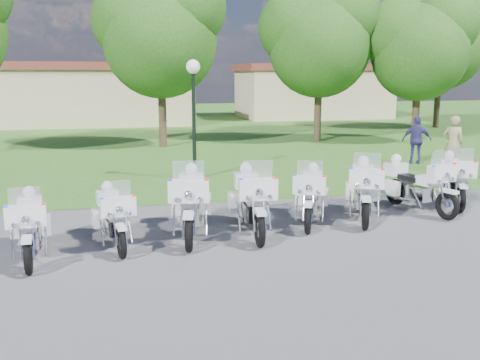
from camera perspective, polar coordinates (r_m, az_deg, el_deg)
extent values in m
plane|color=#525257|center=(11.67, 5.73, -5.52)|extent=(100.00, 100.00, 0.00)
cube|color=#2F611E|center=(37.94, -6.81, 6.10)|extent=(100.00, 48.00, 0.01)
torus|color=black|center=(9.81, -21.67, -7.67)|extent=(0.19, 0.63, 0.62)
torus|color=black|center=(11.32, -21.30, -5.16)|extent=(0.19, 0.63, 0.62)
cube|color=white|center=(9.70, -21.81, -5.89)|extent=(0.21, 0.43, 0.07)
cube|color=white|center=(9.83, -21.89, -3.58)|extent=(0.69, 0.30, 0.37)
cube|color=silver|center=(9.81, -22.01, -1.66)|extent=(0.53, 0.17, 0.35)
sphere|color=red|center=(9.72, -20.23, -2.55)|extent=(0.08, 0.08, 0.08)
sphere|color=#1426E5|center=(9.76, -23.72, -2.76)|extent=(0.08, 0.08, 0.08)
cube|color=silver|center=(10.55, -21.51, -5.72)|extent=(0.37, 0.55, 0.32)
cube|color=white|center=(10.25, -21.69, -4.33)|extent=(0.35, 0.51, 0.20)
cube|color=black|center=(10.74, -21.56, -3.73)|extent=(0.38, 0.61, 0.11)
cube|color=white|center=(11.13, -19.95, -4.49)|extent=(0.22, 0.50, 0.33)
cube|color=white|center=(11.17, -22.82, -4.66)|extent=(0.22, 0.50, 0.33)
cube|color=white|center=(11.22, -21.49, -2.43)|extent=(0.49, 0.42, 0.30)
sphere|color=white|center=(11.16, -21.58, -1.22)|extent=(0.24, 0.24, 0.24)
torus|color=black|center=(10.14, -12.53, -6.59)|extent=(0.22, 0.61, 0.60)
torus|color=black|center=(11.59, -13.81, -4.39)|extent=(0.22, 0.61, 0.60)
cube|color=white|center=(10.03, -12.59, -4.91)|extent=(0.23, 0.42, 0.06)
cube|color=white|center=(10.16, -12.88, -2.77)|extent=(0.67, 0.32, 0.36)
cube|color=silver|center=(10.14, -13.01, -0.98)|extent=(0.51, 0.19, 0.34)
sphere|color=red|center=(10.12, -11.27, -1.77)|extent=(0.08, 0.08, 0.08)
sphere|color=#1426E5|center=(10.03, -14.49, -2.03)|extent=(0.08, 0.08, 0.08)
cube|color=silver|center=(10.85, -13.25, -4.85)|extent=(0.39, 0.55, 0.31)
cube|color=white|center=(10.56, -13.15, -3.51)|extent=(0.36, 0.51, 0.20)
cube|color=black|center=(11.03, -13.54, -3.00)|extent=(0.40, 0.60, 0.11)
cube|color=white|center=(11.46, -12.41, -3.72)|extent=(0.24, 0.49, 0.32)
cube|color=white|center=(11.39, -15.09, -3.94)|extent=(0.24, 0.49, 0.32)
cube|color=white|center=(11.49, -13.95, -1.81)|extent=(0.49, 0.43, 0.29)
sphere|color=white|center=(11.44, -14.01, -0.67)|extent=(0.23, 0.23, 0.23)
torus|color=black|center=(10.29, -5.47, -5.74)|extent=(0.25, 0.74, 0.73)
torus|color=black|center=(12.07, -5.15, -3.18)|extent=(0.25, 0.74, 0.73)
cube|color=white|center=(10.16, -5.52, -3.72)|extent=(0.27, 0.50, 0.08)
cube|color=white|center=(10.33, -5.50, -1.17)|extent=(0.81, 0.38, 0.44)
cube|color=silver|center=(10.32, -5.53, 0.97)|extent=(0.62, 0.22, 0.41)
sphere|color=red|center=(10.22, -3.59, -0.10)|extent=(0.10, 0.10, 0.10)
sphere|color=#1426E5|center=(10.24, -7.48, -0.14)|extent=(0.10, 0.10, 0.10)
cube|color=silver|center=(11.16, -5.31, -3.68)|extent=(0.46, 0.66, 0.37)
cube|color=white|center=(10.81, -5.39, -2.09)|extent=(0.43, 0.61, 0.24)
cube|color=black|center=(11.39, -5.28, -1.51)|extent=(0.47, 0.72, 0.13)
cube|color=white|center=(11.86, -3.61, -2.49)|extent=(0.28, 0.59, 0.39)
cube|color=white|center=(11.88, -6.76, -2.52)|extent=(0.28, 0.59, 0.39)
cube|color=white|center=(11.96, -5.20, -0.16)|extent=(0.58, 0.51, 0.35)
sphere|color=white|center=(11.90, -5.22, 1.18)|extent=(0.28, 0.28, 0.28)
torus|color=black|center=(10.53, 2.12, -5.34)|extent=(0.19, 0.72, 0.71)
torus|color=black|center=(12.25, 0.65, -2.95)|extent=(0.19, 0.72, 0.71)
cube|color=white|center=(10.41, 2.16, -3.41)|extent=(0.22, 0.48, 0.07)
cube|color=white|center=(10.57, 1.92, -0.98)|extent=(0.78, 0.31, 0.43)
cube|color=silver|center=(10.56, 1.87, 1.07)|extent=(0.60, 0.17, 0.40)
sphere|color=red|center=(10.53, 3.81, 0.08)|extent=(0.10, 0.10, 0.10)
sphere|color=#1426E5|center=(10.42, 0.14, -0.02)|extent=(0.10, 0.10, 0.10)
cube|color=silver|center=(11.37, 1.32, -3.40)|extent=(0.40, 0.62, 0.36)
cube|color=white|center=(11.04, 1.54, -1.87)|extent=(0.38, 0.58, 0.23)
cube|color=black|center=(11.60, 1.07, -1.33)|extent=(0.41, 0.68, 0.13)
cube|color=white|center=(12.10, 2.26, -2.25)|extent=(0.23, 0.57, 0.38)
cube|color=white|center=(12.01, -0.74, -2.35)|extent=(0.23, 0.57, 0.38)
cube|color=white|center=(12.14, 0.64, -0.04)|extent=(0.54, 0.46, 0.34)
sphere|color=white|center=(12.09, 0.64, 1.25)|extent=(0.28, 0.28, 0.28)
torus|color=black|center=(11.47, 7.26, -4.18)|extent=(0.37, 0.65, 0.65)
torus|color=black|center=(13.07, 7.70, -2.28)|extent=(0.37, 0.65, 0.65)
cube|color=white|center=(11.37, 7.30, -2.55)|extent=(0.33, 0.46, 0.07)
cube|color=white|center=(11.53, 7.41, -0.53)|extent=(0.74, 0.49, 0.39)
cube|color=silver|center=(11.52, 7.47, 1.19)|extent=(0.55, 0.32, 0.37)
sphere|color=red|center=(11.42, 8.98, 0.26)|extent=(0.09, 0.09, 0.09)
sphere|color=#1426E5|center=(11.45, 5.86, 0.38)|extent=(0.09, 0.09, 0.09)
cube|color=silver|center=(12.26, 7.51, -2.62)|extent=(0.52, 0.63, 0.33)
cube|color=white|center=(11.96, 7.49, -1.30)|extent=(0.48, 0.59, 0.21)
cube|color=black|center=(12.47, 7.63, -0.87)|extent=(0.54, 0.68, 0.12)
cube|color=white|center=(12.88, 8.98, -1.76)|extent=(0.36, 0.53, 0.35)
cube|color=white|center=(12.91, 6.39, -1.66)|extent=(0.36, 0.53, 0.35)
cube|color=white|center=(12.98, 7.77, 0.22)|extent=(0.58, 0.54, 0.31)
sphere|color=white|center=(12.93, 7.80, 1.32)|extent=(0.25, 0.25, 0.25)
torus|color=black|center=(11.97, 13.23, -3.62)|extent=(0.39, 0.70, 0.70)
torus|color=black|center=(13.70, 12.86, -1.73)|extent=(0.39, 0.70, 0.70)
cube|color=white|center=(11.86, 13.32, -1.93)|extent=(0.35, 0.50, 0.07)
cube|color=white|center=(12.04, 13.34, 0.16)|extent=(0.80, 0.52, 0.42)
cube|color=silver|center=(12.03, 13.40, 1.94)|extent=(0.59, 0.34, 0.40)
sphere|color=red|center=(11.96, 15.00, 0.98)|extent=(0.09, 0.09, 0.09)
sphere|color=#1426E5|center=(11.92, 11.78, 1.10)|extent=(0.09, 0.09, 0.09)
cube|color=silver|center=(12.82, 13.05, -2.04)|extent=(0.55, 0.68, 0.36)
cube|color=white|center=(12.50, 13.18, -0.66)|extent=(0.52, 0.63, 0.23)
cube|color=black|center=(13.06, 13.06, -0.24)|extent=(0.58, 0.74, 0.13)
cube|color=white|center=(13.53, 14.26, -1.18)|extent=(0.38, 0.58, 0.38)
cube|color=white|center=(13.49, 11.59, -1.09)|extent=(0.38, 0.58, 0.38)
cube|color=white|center=(13.61, 12.97, 0.85)|extent=(0.63, 0.58, 0.34)
sphere|color=white|center=(13.56, 13.02, 1.99)|extent=(0.27, 0.27, 0.27)
torus|color=black|center=(13.37, 21.23, -2.59)|extent=(0.30, 0.69, 0.68)
torus|color=black|center=(14.55, 16.22, -1.19)|extent=(0.30, 0.69, 0.68)
cube|color=white|center=(13.28, 21.40, -1.11)|extent=(0.29, 0.48, 0.07)
cube|color=white|center=(13.38, 20.71, 0.66)|extent=(0.77, 0.42, 0.41)
cube|color=silver|center=(13.36, 20.63, 2.20)|extent=(0.58, 0.26, 0.38)
sphere|color=red|center=(13.55, 21.90, 1.53)|extent=(0.09, 0.09, 0.09)
sphere|color=#1426E5|center=(13.07, 20.00, 1.34)|extent=(0.09, 0.09, 0.09)
cube|color=silver|center=(13.93, 18.59, -1.36)|extent=(0.48, 0.64, 0.35)
cube|color=white|center=(13.70, 19.40, -0.10)|extent=(0.45, 0.59, 0.22)
cube|color=black|center=(14.08, 17.80, 0.21)|extent=(0.49, 0.70, 0.12)
cube|color=white|center=(14.61, 17.54, -0.52)|extent=(0.31, 0.56, 0.37)
cube|color=white|center=(14.20, 15.77, -0.75)|extent=(0.31, 0.56, 0.37)
cube|color=white|center=(14.46, 16.27, 1.15)|extent=(0.57, 0.52, 0.32)
sphere|color=white|center=(14.42, 16.33, 2.19)|extent=(0.26, 0.26, 0.26)
torus|color=black|center=(14.20, 22.50, -1.94)|extent=(0.37, 0.66, 0.66)
torus|color=black|center=(15.81, 21.24, -0.57)|extent=(0.37, 0.66, 0.66)
cube|color=white|center=(14.12, 22.62, -0.59)|extent=(0.33, 0.47, 0.07)
cube|color=white|center=(14.29, 22.52, 1.05)|extent=(0.75, 0.49, 0.40)
cube|color=silver|center=(14.29, 22.58, 2.46)|extent=(0.56, 0.32, 0.37)
sphere|color=red|center=(14.27, 23.87, 1.70)|extent=(0.09, 0.09, 0.09)
sphere|color=#1426E5|center=(14.14, 21.38, 1.80)|extent=(0.09, 0.09, 0.09)
cube|color=silver|center=(15.00, 21.85, -0.76)|extent=(0.52, 0.64, 0.34)
cube|color=white|center=(14.71, 22.13, 0.37)|extent=(0.49, 0.60, 0.22)
cube|color=black|center=(15.23, 21.72, 0.67)|extent=(0.54, 0.69, 0.12)
cube|color=white|center=(15.70, 22.44, -0.12)|extent=(0.36, 0.54, 0.36)
cube|color=white|center=(15.58, 20.31, -0.04)|extent=(0.36, 0.54, 0.36)
cube|color=white|center=(15.74, 21.37, 1.53)|extent=(0.59, 0.55, 0.32)
sphere|color=white|center=(15.70, 21.44, 2.45)|extent=(0.26, 0.26, 0.26)
cylinder|color=black|center=(17.11, -4.93, 5.69)|extent=(0.12, 0.12, 3.42)
sphere|color=white|center=(17.03, -5.03, 11.95)|extent=(0.44, 0.44, 0.44)
cylinder|color=#38281C|center=(25.16, -8.29, 7.49)|extent=(0.36, 0.36, 3.51)
sphere|color=#224E16|center=(25.15, -8.49, 14.40)|extent=(5.11, 5.11, 5.11)
sphere|color=#224E16|center=(25.57, -11.22, 16.41)|extent=(3.83, 3.83, 3.83)
sphere|color=#224E16|center=(25.07, -5.67, 17.78)|extent=(3.51, 3.51, 3.51)
cylinder|color=#38281C|center=(27.23, 8.30, 7.66)|extent=(0.36, 0.36, 3.42)
sphere|color=#224E16|center=(27.21, 8.48, 13.88)|extent=(4.98, 4.98, 4.98)
sphere|color=#224E16|center=(27.28, 6.02, 15.90)|extent=(3.73, 3.73, 3.73)
sphere|color=#224E16|center=(27.45, 11.19, 16.70)|extent=(3.42, 3.42, 3.42)
cylinder|color=#38281C|center=(28.13, 18.25, 7.11)|extent=(0.36, 0.36, 3.20)
sphere|color=#224E16|center=(28.09, 18.60, 12.73)|extent=(4.66, 4.66, 4.66)
sphere|color=#224E16|center=(27.96, 16.47, 14.66)|extent=(3.49, 3.49, 3.49)
sphere|color=#224E16|center=(28.49, 21.04, 15.19)|extent=(3.20, 3.20, 3.20)
cylinder|color=#38281C|center=(36.27, 20.32, 8.17)|extent=(0.36, 0.36, 3.70)
sphere|color=#224E16|center=(36.28, 20.67, 13.21)|extent=(5.38, 5.38, 5.38)
sphere|color=#224E16|center=(36.09, 18.79, 14.95)|extent=(4.03, 4.03, 4.03)
sphere|color=#224E16|center=(36.79, 22.84, 15.38)|extent=(3.70, 3.70, 3.70)
cube|color=#C8B590|center=(38.74, -15.98, 8.52)|extent=(14.00, 8.00, 3.60)
cube|color=brown|center=(38.72, -16.15, 11.54)|extent=(14.56, 8.32, 0.50)
cube|color=#C8B590|center=(43.15, 7.63, 9.08)|extent=(11.00, 7.00, 3.60)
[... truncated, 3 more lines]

